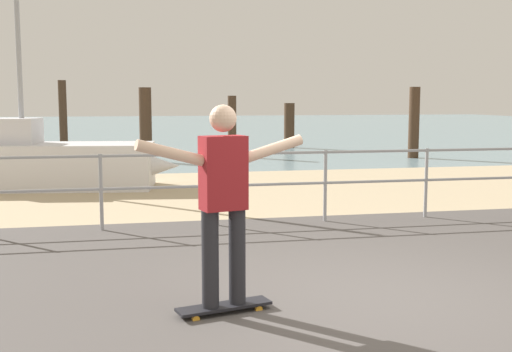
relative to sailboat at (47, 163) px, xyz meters
The scene contains 12 objects.
ground_plane 9.70m from the sailboat, 67.93° to the right, with size 24.00×10.00×0.04m, color #514C49.
beach_strip 3.80m from the sailboat, 15.02° to the right, with size 24.00×6.00×0.04m, color tan.
sea_surface 27.27m from the sailboat, 82.33° to the left, with size 72.00×50.00×0.04m, color #75939E.
railing_fence 5.16m from the sailboat, 58.07° to the right, with size 12.59×0.05×1.05m.
sailboat is the anchor object (origin of this frame).
skateboard 8.33m from the sailboat, 74.32° to the right, with size 0.82×0.39×0.08m.
skateboarder 8.34m from the sailboat, 74.32° to the right, with size 1.42×0.44×1.65m.
groyne_post_0 9.79m from the sailboat, 93.01° to the left, with size 0.27×0.27×2.40m, color #422D1E.
groyne_post_1 5.53m from the sailboat, 67.58° to the left, with size 0.35×0.35×2.08m, color #422D1E.
groyne_post_2 7.67m from the sailboat, 52.00° to the left, with size 0.26×0.26×1.86m, color #422D1E.
groyne_post_3 11.74m from the sailboat, 51.37° to the left, with size 0.37×0.37×1.61m, color #422D1E.
groyne_post_4 10.96m from the sailboat, 24.73° to the left, with size 0.31×0.31×2.12m, color #422D1E.
Camera 1 is at (-2.18, -5.11, 1.78)m, focal length 44.95 mm.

